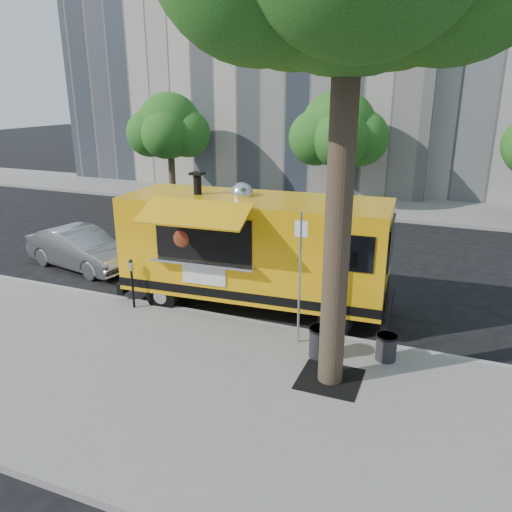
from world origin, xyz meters
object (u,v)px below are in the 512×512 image
(sedan, at_px, (81,249))
(trash_bin_right, at_px, (386,346))
(far_tree_b, at_px, (338,129))
(far_tree_a, at_px, (169,126))
(sign_post, at_px, (300,271))
(parking_meter, at_px, (132,278))
(food_truck, at_px, (253,248))
(trash_bin_left, at_px, (321,341))

(sedan, distance_m, trash_bin_right, 10.47)
(far_tree_b, height_order, trash_bin_right, far_tree_b)
(far_tree_a, relative_size, sign_post, 1.79)
(far_tree_a, relative_size, parking_meter, 4.01)
(trash_bin_right, bearing_deg, food_truck, 154.73)
(parking_meter, bearing_deg, sedan, 147.58)
(sign_post, bearing_deg, far_tree_a, 129.83)
(far_tree_a, xyz_separation_m, sedan, (3.35, -11.33, -3.11))
(sign_post, height_order, food_truck, food_truck)
(food_truck, bearing_deg, trash_bin_left, -45.01)
(sign_post, xyz_separation_m, food_truck, (-1.79, 1.72, -0.19))
(far_tree_b, bearing_deg, sign_post, -79.85)
(food_truck, distance_m, trash_bin_left, 3.45)
(parking_meter, relative_size, food_truck, 0.18)
(parking_meter, height_order, food_truck, food_truck)
(far_tree_b, bearing_deg, food_truck, -86.55)
(sign_post, bearing_deg, trash_bin_left, -33.65)
(far_tree_a, xyz_separation_m, far_tree_b, (9.00, 0.40, 0.06))
(sedan, relative_size, trash_bin_right, 7.15)
(sedan, height_order, trash_bin_left, sedan)
(far_tree_a, xyz_separation_m, parking_meter, (7.00, -13.65, -2.79))
(far_tree_b, height_order, trash_bin_left, far_tree_b)
(trash_bin_left, bearing_deg, food_truck, 138.65)
(far_tree_b, height_order, parking_meter, far_tree_b)
(far_tree_a, xyz_separation_m, food_truck, (9.76, -12.13, -2.12))
(far_tree_b, bearing_deg, far_tree_a, -177.46)
(sign_post, distance_m, sedan, 8.66)
(trash_bin_left, bearing_deg, sign_post, 146.35)
(far_tree_a, height_order, trash_bin_right, far_tree_a)
(parking_meter, xyz_separation_m, trash_bin_right, (6.50, -0.25, -0.53))
(food_truck, distance_m, trash_bin_right, 4.31)
(food_truck, bearing_deg, sign_post, -47.40)
(far_tree_a, height_order, sign_post, far_tree_a)
(parking_meter, distance_m, trash_bin_right, 6.53)
(sign_post, distance_m, trash_bin_right, 2.40)
(far_tree_a, bearing_deg, trash_bin_left, -49.50)
(far_tree_a, bearing_deg, sedan, -73.53)
(trash_bin_right, bearing_deg, trash_bin_left, -163.87)
(parking_meter, height_order, trash_bin_left, parking_meter)
(food_truck, relative_size, sedan, 1.81)
(far_tree_a, xyz_separation_m, sign_post, (11.55, -13.85, -1.93))
(sign_post, relative_size, parking_meter, 2.25)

